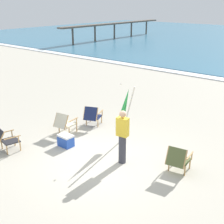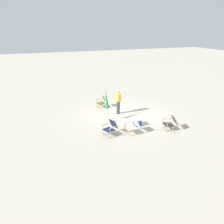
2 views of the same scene
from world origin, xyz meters
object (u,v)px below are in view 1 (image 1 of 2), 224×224
Objects in this scene: beach_chair_far_center at (92,115)px; umbrella_furled_green at (125,105)px; beach_chair_mid_center at (178,159)px; person_near_chairs at (122,136)px; beach_chair_back_left at (65,123)px; cooler_box at (66,140)px; beach_chair_front_left at (5,139)px.

umbrella_furled_green reaches higher than beach_chair_far_center.
person_near_chairs is at bearing -160.48° from beach_chair_mid_center.
cooler_box is (0.79, -0.67, -0.22)m from beach_chair_back_left.
beach_chair_front_left is at bearing -130.97° from umbrella_furled_green.
beach_chair_far_center is at bearing 77.81° from beach_chair_back_left.
beach_chair_front_left is (-4.82, -2.37, -0.01)m from beach_chair_mid_center.
beach_chair_mid_center is 2.53m from umbrella_furled_green.
umbrella_furled_green is 1.27× the size of person_near_chairs.
beach_chair_back_left is 2.19m from beach_chair_front_left.
beach_chair_far_center is at bearing 167.25° from umbrella_furled_green.
beach_chair_far_center reaches higher than cooler_box.
beach_chair_back_left is 0.93× the size of beach_chair_front_left.
umbrella_furled_green is at bearing 19.35° from beach_chair_back_left.
beach_chair_far_center reaches higher than beach_chair_front_left.
beach_chair_mid_center is 4.43m from beach_chair_back_left.
beach_chair_back_left is 1.66× the size of cooler_box.
person_near_chairs is at bearing 29.12° from beach_chair_front_left.
umbrella_furled_green is at bearing -12.75° from beach_chair_far_center.
cooler_box is at bearing -40.39° from beach_chair_back_left.
beach_chair_front_left is 0.42× the size of umbrella_furled_green.
beach_chair_front_left is 3.96m from umbrella_furled_green.
cooler_box is (1.18, 1.48, -0.22)m from beach_chair_front_left.
beach_chair_back_left is at bearing 139.61° from cooler_box.
cooler_box is at bearing 51.45° from beach_chair_front_left.
beach_chair_back_left reaches higher than cooler_box.
person_near_chairs reaches higher than beach_chair_mid_center.
beach_chair_back_left is at bearing 173.41° from person_near_chairs.
beach_chair_far_center is 3.40m from beach_chair_front_left.
beach_chair_far_center reaches higher than beach_chair_back_left.
beach_chair_front_left reaches higher than cooler_box.
beach_chair_mid_center is 0.39× the size of umbrella_furled_green.
beach_chair_mid_center is at bearing 26.21° from beach_chair_front_left.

